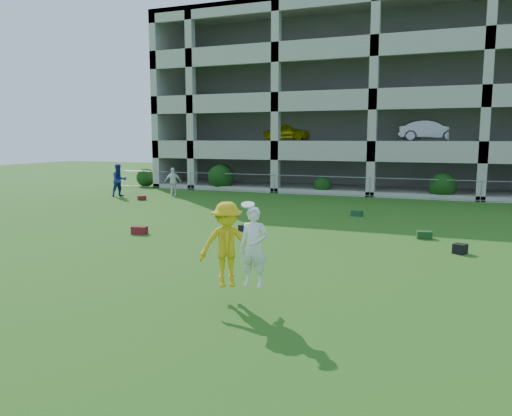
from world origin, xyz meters
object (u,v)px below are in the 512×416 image
at_px(frisbee_contest, 232,245).
at_px(parking_garage, 391,103).
at_px(bystander_b, 173,182).
at_px(crate_d, 460,249).
at_px(bystander_a, 119,180).

bearing_deg(frisbee_contest, parking_garage, 90.59).
height_order(bystander_b, crate_d, bystander_b).
relative_size(bystander_a, crate_d, 5.55).
distance_m(frisbee_contest, parking_garage, 29.44).
bearing_deg(bystander_a, parking_garage, -17.01).
relative_size(crate_d, frisbee_contest, 0.18).
distance_m(bystander_b, crate_d, 19.12).
bearing_deg(bystander_a, frisbee_contest, -108.49).
bearing_deg(crate_d, frisbee_contest, -124.39).
xyz_separation_m(frisbee_contest, parking_garage, (-0.30, 29.05, 4.76)).
bearing_deg(parking_garage, bystander_b, -132.84).
relative_size(bystander_a, frisbee_contest, 1.02).
xyz_separation_m(bystander_b, frisbee_contest, (11.59, -16.88, 0.41)).
xyz_separation_m(bystander_b, crate_d, (16.15, -10.22, -0.69)).
distance_m(crate_d, parking_garage, 23.65).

